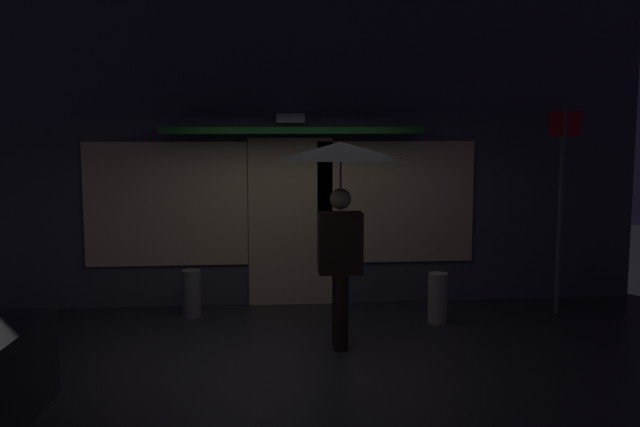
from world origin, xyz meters
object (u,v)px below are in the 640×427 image
(person_with_umbrella, at_px, (341,183))
(sidewalk_bollard_2, at_px, (191,294))
(street_sign_post, at_px, (561,197))
(sidewalk_bollard, at_px, (438,298))

(person_with_umbrella, xyz_separation_m, sidewalk_bollard_2, (-1.69, 1.38, -1.47))
(sidewalk_bollard_2, bearing_deg, street_sign_post, -3.07)
(person_with_umbrella, relative_size, sidewalk_bollard_2, 3.72)
(street_sign_post, xyz_separation_m, sidewalk_bollard_2, (-4.57, 0.25, -1.19))
(street_sign_post, bearing_deg, sidewalk_bollard, -169.59)
(sidewalk_bollard, bearing_deg, sidewalk_bollard_2, 169.65)
(street_sign_post, relative_size, sidewalk_bollard_2, 4.46)
(person_with_umbrella, relative_size, street_sign_post, 0.83)
(sidewalk_bollard, height_order, sidewalk_bollard_2, sidewalk_bollard)
(person_with_umbrella, height_order, sidewalk_bollard, person_with_umbrella)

